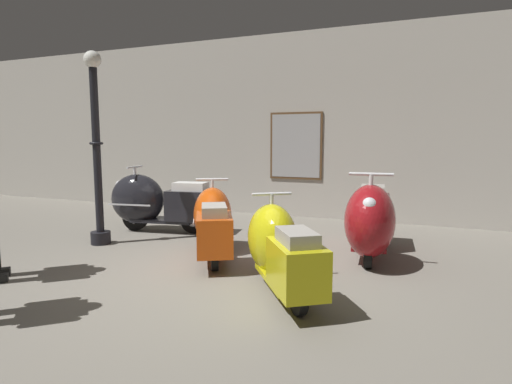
{
  "coord_description": "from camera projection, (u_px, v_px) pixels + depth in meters",
  "views": [
    {
      "loc": [
        2.18,
        -3.92,
        1.51
      ],
      "look_at": [
        0.1,
        1.16,
        0.82
      ],
      "focal_mm": 29.34,
      "sensor_mm": 36.0,
      "label": 1
    }
  ],
  "objects": [
    {
      "name": "ground_plane",
      "position": [
        208.0,
        277.0,
        4.61
      ],
      "size": [
        60.0,
        60.0,
        0.0
      ],
      "primitive_type": "plane",
      "color": "slate"
    },
    {
      "name": "showroom_back_wall",
      "position": [
        308.0,
        126.0,
        8.09
      ],
      "size": [
        18.0,
        0.24,
        3.54
      ],
      "color": "#ADA89E",
      "rests_on": "ground"
    },
    {
      "name": "scooter_0",
      "position": [
        154.0,
        202.0,
        6.88
      ],
      "size": [
        1.83,
        0.79,
        1.08
      ],
      "rotation": [
        0.0,
        0.0,
        -2.97
      ],
      "color": "black",
      "rests_on": "ground"
    },
    {
      "name": "scooter_1",
      "position": [
        213.0,
        221.0,
        5.44
      ],
      "size": [
        1.2,
        1.64,
        0.99
      ],
      "rotation": [
        0.0,
        0.0,
        2.08
      ],
      "color": "black",
      "rests_on": "ground"
    },
    {
      "name": "scooter_2",
      "position": [
        279.0,
        247.0,
        4.18
      ],
      "size": [
        1.26,
        1.54,
        0.96
      ],
      "rotation": [
        0.0,
        0.0,
        2.18
      ],
      "color": "black",
      "rests_on": "ground"
    },
    {
      "name": "scooter_3",
      "position": [
        370.0,
        219.0,
        5.24
      ],
      "size": [
        0.69,
        1.89,
        1.13
      ],
      "rotation": [
        0.0,
        0.0,
        -1.48
      ],
      "color": "black",
      "rests_on": "ground"
    },
    {
      "name": "lamppost",
      "position": [
        97.0,
        151.0,
        5.93
      ],
      "size": [
        0.28,
        0.28,
        2.73
      ],
      "color": "black",
      "rests_on": "ground"
    }
  ]
}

